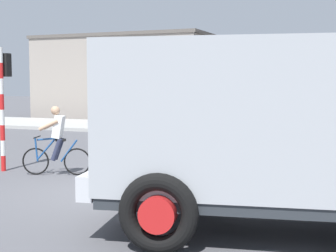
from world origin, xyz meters
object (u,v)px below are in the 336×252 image
object	(u,v)px
traffic_light_pole	(3,91)
pedestrian_near_kerb	(152,121)
cyclist	(56,141)
truck_foreground	(279,124)

from	to	relation	value
traffic_light_pole	pedestrian_near_kerb	distance (m)	7.12
cyclist	pedestrian_near_kerb	bearing A→B (deg)	94.19
traffic_light_pole	pedestrian_near_kerb	size ratio (longest dim) A/B	1.98
cyclist	traffic_light_pole	xyz separation A→B (m)	(-1.63, 0.04, 1.20)
cyclist	pedestrian_near_kerb	distance (m)	6.98
truck_foreground	traffic_light_pole	world-z (taller)	traffic_light_pole
truck_foreground	cyclist	bearing A→B (deg)	155.06
truck_foreground	traffic_light_pole	bearing A→B (deg)	159.72
truck_foreground	pedestrian_near_kerb	distance (m)	11.69
traffic_light_pole	pedestrian_near_kerb	world-z (taller)	traffic_light_pole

